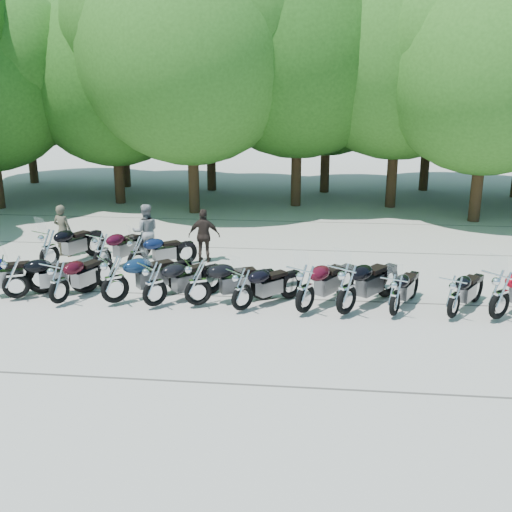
# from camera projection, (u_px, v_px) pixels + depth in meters

# --- Properties ---
(ground) EXTENTS (90.00, 90.00, 0.00)m
(ground) POSITION_uv_depth(u_px,v_px,m) (249.00, 320.00, 13.75)
(ground) COLOR #9B988C
(ground) RESTS_ON ground
(tree_2) EXTENTS (7.31, 7.31, 8.97)m
(tree_2) POSITION_uv_depth(u_px,v_px,m) (113.00, 79.00, 25.19)
(tree_2) COLOR #3A2614
(tree_2) RESTS_ON ground
(tree_3) EXTENTS (8.70, 8.70, 10.67)m
(tree_3) POSITION_uv_depth(u_px,v_px,m) (190.00, 52.00, 23.01)
(tree_3) COLOR #3A2614
(tree_3) RESTS_ON ground
(tree_4) EXTENTS (9.13, 9.13, 11.20)m
(tree_4) POSITION_uv_depth(u_px,v_px,m) (299.00, 45.00, 24.28)
(tree_4) COLOR #3A2614
(tree_4) RESTS_ON ground
(tree_5) EXTENTS (9.04, 9.04, 11.10)m
(tree_5) POSITION_uv_depth(u_px,v_px,m) (400.00, 46.00, 24.00)
(tree_5) COLOR #3A2614
(tree_5) RESTS_ON ground
(tree_6) EXTENTS (8.00, 8.00, 9.82)m
(tree_6) POSITION_uv_depth(u_px,v_px,m) (490.00, 65.00, 21.65)
(tree_6) COLOR #3A2614
(tree_6) RESTS_ON ground
(tree_9) EXTENTS (7.59, 7.59, 9.32)m
(tree_9) POSITION_uv_depth(u_px,v_px,m) (23.00, 75.00, 30.28)
(tree_9) COLOR #3A2614
(tree_9) RESTS_ON ground
(tree_10) EXTENTS (7.78, 7.78, 9.55)m
(tree_10) POSITION_uv_depth(u_px,v_px,m) (120.00, 71.00, 29.13)
(tree_10) COLOR #3A2614
(tree_10) RESTS_ON ground
(tree_11) EXTENTS (7.56, 7.56, 9.28)m
(tree_11) POSITION_uv_depth(u_px,v_px,m) (209.00, 75.00, 28.21)
(tree_11) COLOR #3A2614
(tree_11) RESTS_ON ground
(tree_12) EXTENTS (7.88, 7.88, 9.67)m
(tree_12) POSITION_uv_depth(u_px,v_px,m) (328.00, 70.00, 27.63)
(tree_12) COLOR #3A2614
(tree_12) RESTS_ON ground
(tree_13) EXTENTS (8.31, 8.31, 10.20)m
(tree_13) POSITION_uv_depth(u_px,v_px,m) (433.00, 63.00, 28.02)
(tree_13) COLOR #3A2614
(tree_13) RESTS_ON ground
(motorcycle_1) EXTENTS (2.37, 1.64, 1.30)m
(motorcycle_1) POSITION_uv_depth(u_px,v_px,m) (15.00, 276.00, 14.78)
(motorcycle_1) COLOR black
(motorcycle_1) RESTS_ON ground
(motorcycle_2) EXTENTS (1.46, 2.32, 1.26)m
(motorcycle_2) POSITION_uv_depth(u_px,v_px,m) (58.00, 281.00, 14.47)
(motorcycle_2) COLOR black
(motorcycle_2) RESTS_ON ground
(motorcycle_3) EXTENTS (2.40, 2.16, 1.41)m
(motorcycle_3) POSITION_uv_depth(u_px,v_px,m) (114.00, 278.00, 14.45)
(motorcycle_3) COLOR #0D203C
(motorcycle_3) RESTS_ON ground
(motorcycle_4) EXTENTS (2.11, 2.13, 1.30)m
(motorcycle_4) POSITION_uv_depth(u_px,v_px,m) (154.00, 283.00, 14.27)
(motorcycle_4) COLOR black
(motorcycle_4) RESTS_ON ground
(motorcycle_5) EXTENTS (2.44, 1.67, 1.34)m
(motorcycle_5) POSITION_uv_depth(u_px,v_px,m) (198.00, 282.00, 14.31)
(motorcycle_5) COLOR black
(motorcycle_5) RESTS_ON ground
(motorcycle_6) EXTENTS (1.98, 1.99, 1.22)m
(motorcycle_6) POSITION_uv_depth(u_px,v_px,m) (242.00, 288.00, 14.03)
(motorcycle_6) COLOR black
(motorcycle_6) RESTS_ON ground
(motorcycle_7) EXTENTS (1.96, 2.42, 1.37)m
(motorcycle_7) POSITION_uv_depth(u_px,v_px,m) (305.00, 288.00, 13.86)
(motorcycle_7) COLOR #3E0814
(motorcycle_7) RESTS_ON ground
(motorcycle_8) EXTENTS (2.13, 2.50, 1.43)m
(motorcycle_8) POSITION_uv_depth(u_px,v_px,m) (347.00, 288.00, 13.75)
(motorcycle_8) COLOR black
(motorcycle_8) RESTS_ON ground
(motorcycle_9) EXTENTS (1.39, 2.12, 1.15)m
(motorcycle_9) POSITION_uv_depth(u_px,v_px,m) (395.00, 294.00, 13.74)
(motorcycle_9) COLOR black
(motorcycle_9) RESTS_ON ground
(motorcycle_10) EXTENTS (1.65, 2.10, 1.18)m
(motorcycle_10) POSITION_uv_depth(u_px,v_px,m) (455.00, 296.00, 13.60)
(motorcycle_10) COLOR black
(motorcycle_10) RESTS_ON ground
(motorcycle_11) EXTENTS (2.31, 2.14, 1.37)m
(motorcycle_11) POSITION_uv_depth(u_px,v_px,m) (500.00, 293.00, 13.48)
(motorcycle_11) COLOR #9F0515
(motorcycle_11) RESTS_ON ground
(motorcycle_13) EXTENTS (1.71, 2.45, 1.34)m
(motorcycle_13) POSITION_uv_depth(u_px,v_px,m) (49.00, 247.00, 17.19)
(motorcycle_13) COLOR black
(motorcycle_13) RESTS_ON ground
(motorcycle_14) EXTENTS (1.66, 2.31, 1.27)m
(motorcycle_14) POSITION_uv_depth(u_px,v_px,m) (102.00, 250.00, 17.01)
(motorcycle_14) COLOR #340717
(motorcycle_14) RESTS_ON ground
(motorcycle_15) EXTENTS (2.07, 1.80, 1.20)m
(motorcycle_15) POSITION_uv_depth(u_px,v_px,m) (137.00, 253.00, 16.95)
(motorcycle_15) COLOR #0C1737
(motorcycle_15) RESTS_ON ground
(rider_0) EXTENTS (0.66, 0.51, 1.63)m
(rider_0) POSITION_uv_depth(u_px,v_px,m) (63.00, 231.00, 18.50)
(rider_0) COLOR #4C4736
(rider_0) RESTS_ON ground
(rider_1) EXTENTS (0.98, 0.87, 1.69)m
(rider_1) POSITION_uv_depth(u_px,v_px,m) (146.00, 231.00, 18.30)
(rider_1) COLOR gray
(rider_1) RESTS_ON ground
(rider_2) EXTENTS (0.97, 0.42, 1.63)m
(rider_2) POSITION_uv_depth(u_px,v_px,m) (204.00, 236.00, 17.91)
(rider_2) COLOR black
(rider_2) RESTS_ON ground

